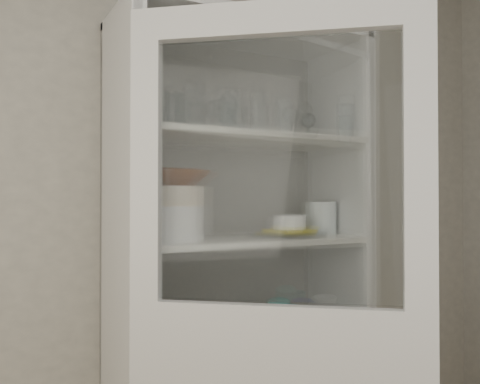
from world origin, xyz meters
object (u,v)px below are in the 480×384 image
yellow_trivet (290,231)px  mug_teal (290,317)px  white_ramekin (290,222)px  mug_white (323,323)px  mug_blue (299,325)px  goblet_3 (308,127)px  goblet_1 (214,117)px  plate_stack_front (172,224)px  goblet_0 (176,112)px  measuring_cups (232,341)px  cream_bowl (172,196)px  terracotta_bowl (172,178)px  glass_platter (290,234)px  white_canister (154,329)px  goblet_2 (290,123)px  pantry_cabinet (233,315)px  cupboard_door (276,383)px  plate_stack_back (146,232)px  grey_bowl_stack (321,218)px  teal_jar (279,316)px

yellow_trivet → mug_teal: size_ratio=1.61×
white_ramekin → mug_white: white_ramekin is taller
mug_blue → goblet_3: bearing=30.3°
goblet_1 → goblet_3: size_ratio=1.04×
plate_stack_front → goblet_0: bearing=64.7°
goblet_1 → measuring_cups: (0.01, -0.14, -0.86)m
goblet_1 → cream_bowl: size_ratio=0.71×
plate_stack_front → terracotta_bowl: (0.00, 0.00, 0.16)m
goblet_1 → glass_platter: goblet_1 is taller
white_canister → goblet_1: bearing=3.6°
goblet_0 → goblet_1: (0.15, -0.04, -0.01)m
plate_stack_front → goblet_2: bearing=11.9°
white_canister → pantry_cabinet: bearing=2.0°
measuring_cups → white_canister: (-0.26, 0.13, 0.05)m
goblet_0 → white_canister: goblet_0 is taller
cupboard_door → plate_stack_back: cupboard_door is taller
glass_platter → mug_blue: glass_platter is taller
cupboard_door → measuring_cups: cupboard_door is taller
goblet_3 → mug_teal: (-0.14, -0.05, -0.83)m
cupboard_door → cream_bowl: (-0.16, 0.45, 0.55)m
cupboard_door → mug_blue: bearing=87.6°
plate_stack_front → yellow_trivet: 0.51m
glass_platter → white_canister: size_ratio=2.28×
goblet_3 → glass_platter: bearing=-143.4°
plate_stack_front → cream_bowl: (0.00, 0.00, 0.10)m
mug_blue → pantry_cabinet: bearing=128.9°
white_canister → mug_blue: bearing=-14.4°
goblet_3 → glass_platter: 0.53m
goblet_2 → grey_bowl_stack: size_ratio=1.21×
goblet_1 → mug_blue: size_ratio=1.40×
goblet_0 → mug_teal: goblet_0 is taller
yellow_trivet → teal_jar: size_ratio=1.34×
plate_stack_back → mug_blue: bearing=-17.2°
goblet_0 → goblet_2: size_ratio=1.12×
plate_stack_front → glass_platter: (0.51, 0.01, -0.05)m
goblet_3 → terracotta_bowl: (-0.72, -0.16, -0.25)m
glass_platter → yellow_trivet: (0.00, 0.00, 0.01)m
goblet_0 → goblet_2: (0.52, -0.04, -0.01)m
cupboard_door → teal_jar: cupboard_door is taller
mug_teal → measuring_cups: mug_teal is taller
terracotta_bowl → teal_jar: (0.51, 0.08, -0.57)m
goblet_0 → terracotta_bowl: goblet_0 is taller
pantry_cabinet → plate_stack_front: 0.51m
measuring_cups → goblet_1: bearing=92.1°
goblet_2 → white_ramekin: goblet_2 is taller
yellow_trivet → mug_blue: size_ratio=1.36×
goblet_3 → mug_white: 0.86m
plate_stack_back → cream_bowl: (0.05, -0.14, 0.13)m
goblet_2 → white_ramekin: 0.45m
glass_platter → plate_stack_back: bearing=167.2°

